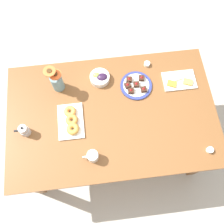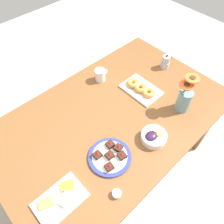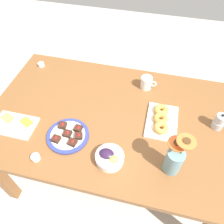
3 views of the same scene
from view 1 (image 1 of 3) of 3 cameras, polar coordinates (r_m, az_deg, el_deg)
The scene contains 11 objects.
ground_plane at distance 2.61m, azimuth -0.00°, elevation -6.15°, with size 6.00×6.00×0.00m, color #B7B2A8.
dining_table at distance 1.98m, azimuth -0.00°, elevation -1.30°, with size 1.60×1.00×0.74m.
coffee_mug at distance 1.77m, azimuth -4.47°, elevation -10.03°, with size 0.11×0.08×0.09m.
grape_bowl at distance 2.00m, azimuth -2.78°, elevation 7.86°, with size 0.16×0.16×0.07m.
cheese_platter at distance 2.08m, azimuth 15.09°, elevation 6.96°, with size 0.26×0.17×0.03m.
croissant_platter at distance 1.88m, azimuth -9.30°, elevation -2.01°, with size 0.19×0.28×0.05m.
jam_cup_honey at distance 1.94m, azimuth 21.48°, elevation -8.07°, with size 0.05×0.05×0.03m.
jam_cup_berry at distance 2.10m, azimuth 8.00°, elevation 10.84°, with size 0.05×0.05×0.03m.
dessert_plate at distance 2.00m, azimuth 5.48°, elevation 6.09°, with size 0.25×0.25×0.05m.
flower_vase at distance 1.95m, azimuth -12.51°, elevation 6.85°, with size 0.12×0.10×0.27m.
moka_pot at distance 1.92m, azimuth -19.40°, elevation -4.01°, with size 0.11×0.07×0.12m.
Camera 1 is at (0.08, 0.66, 2.52)m, focal length 40.00 mm.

